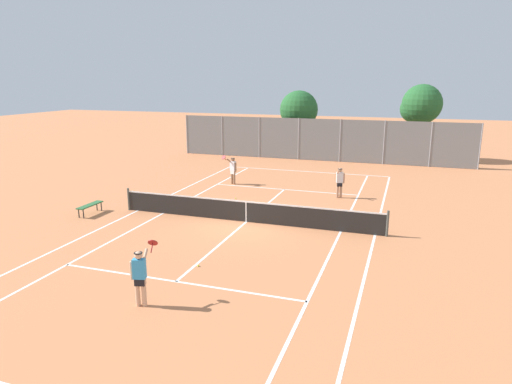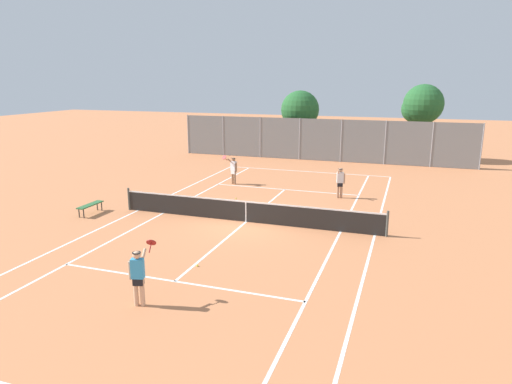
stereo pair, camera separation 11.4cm
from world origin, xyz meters
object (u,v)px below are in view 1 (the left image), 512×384
object	(u,v)px
tennis_net	(246,211)
tree_behind_right	(420,106)
player_far_left	(233,169)
tree_behind_left	(298,111)
loose_tennis_ball_0	(236,198)
courtside_bench	(90,206)
player_far_right	(340,181)
player_near_side	(140,274)
loose_tennis_ball_1	(198,266)

from	to	relation	value
tennis_net	tree_behind_right	bearing A→B (deg)	69.73
player_far_left	tree_behind_left	xyz separation A→B (m)	(1.02, 12.03, 2.68)
loose_tennis_ball_0	tree_behind_right	world-z (taller)	tree_behind_right
courtside_bench	tree_behind_left	size ratio (longest dim) A/B	0.29
tree_behind_right	loose_tennis_ball_0	bearing A→B (deg)	-119.78
player_far_right	loose_tennis_ball_0	world-z (taller)	player_far_right
tennis_net	player_far_right	bearing A→B (deg)	59.76
tennis_net	player_near_side	world-z (taller)	player_near_side
player_near_side	loose_tennis_ball_0	distance (m)	11.78
loose_tennis_ball_1	courtside_bench	world-z (taller)	courtside_bench
player_far_right	courtside_bench	world-z (taller)	player_far_right
player_far_left	tree_behind_left	world-z (taller)	tree_behind_left
player_far_right	courtside_bench	size ratio (longest dim) A/B	1.07
tree_behind_right	courtside_bench	bearing A→B (deg)	-125.13
loose_tennis_ball_0	player_near_side	bearing A→B (deg)	-81.71
player_near_side	player_far_left	distance (m)	15.14
tennis_net	player_far_right	xyz separation A→B (m)	(3.22, 5.53, 0.40)
loose_tennis_ball_0	loose_tennis_ball_1	world-z (taller)	same
player_near_side	player_far_left	world-z (taller)	same
player_near_side	tree_behind_left	distance (m)	27.06
player_far_right	tree_behind_left	bearing A→B (deg)	112.46
player_near_side	tree_behind_right	world-z (taller)	tree_behind_right
loose_tennis_ball_1	tree_behind_right	xyz separation A→B (m)	(6.95, 24.32, 4.12)
player_far_right	courtside_bench	bearing A→B (deg)	-147.34
loose_tennis_ball_1	tree_behind_right	distance (m)	25.63
player_far_right	tree_behind_right	size ratio (longest dim) A/B	0.28
tree_behind_left	loose_tennis_ball_1	bearing A→B (deg)	-84.27
tennis_net	player_far_left	world-z (taller)	player_far_left
player_far_left	courtside_bench	size ratio (longest dim) A/B	1.18
player_near_side	tree_behind_left	xyz separation A→B (m)	(-2.09, 26.85, 2.68)
player_near_side	tree_behind_right	size ratio (longest dim) A/B	0.31
player_far_left	player_far_right	bearing A→B (deg)	-10.65
loose_tennis_ball_0	tree_behind_left	distance (m)	15.64
courtside_bench	tennis_net	bearing A→B (deg)	9.26
courtside_bench	tree_behind_right	world-z (taller)	tree_behind_right
player_far_left	courtside_bench	distance (m)	8.89
loose_tennis_ball_1	tree_behind_left	world-z (taller)	tree_behind_left
tennis_net	loose_tennis_ball_1	bearing A→B (deg)	-88.37
loose_tennis_ball_0	tree_behind_left	world-z (taller)	tree_behind_left
tennis_net	tree_behind_left	size ratio (longest dim) A/B	2.30
loose_tennis_ball_1	tree_behind_left	bearing A→B (deg)	95.73
player_far_right	loose_tennis_ball_0	distance (m)	5.52
tree_behind_right	player_far_right	bearing A→B (deg)	-105.79
courtside_bench	player_far_right	bearing A→B (deg)	32.66
player_far_right	courtside_bench	xyz separation A→B (m)	(-10.47, -6.71, -0.50)
player_far_left	loose_tennis_ball_0	bearing A→B (deg)	-66.20
tree_behind_right	player_near_side	bearing A→B (deg)	-104.90
tennis_net	player_far_right	size ratio (longest dim) A/B	7.50
tennis_net	tree_behind_right	world-z (taller)	tree_behind_right
loose_tennis_ball_0	player_far_left	bearing A→B (deg)	113.80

